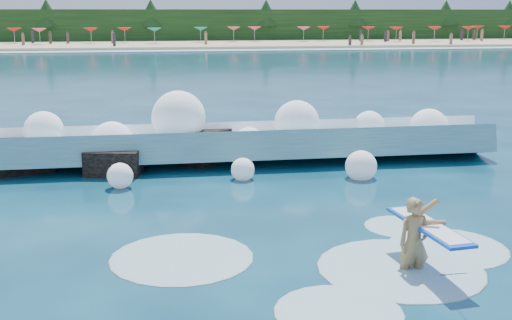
# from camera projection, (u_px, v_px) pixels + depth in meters

# --- Properties ---
(ground) EXTENTS (200.00, 200.00, 0.00)m
(ground) POSITION_uv_depth(u_px,v_px,m) (201.00, 239.00, 13.52)
(ground) COLOR #082E42
(ground) RESTS_ON ground
(beach) EXTENTS (140.00, 20.00, 0.40)m
(beach) POSITION_uv_depth(u_px,v_px,m) (157.00, 45.00, 88.46)
(beach) COLOR tan
(beach) RESTS_ON ground
(wet_band) EXTENTS (140.00, 5.00, 0.08)m
(wet_band) POSITION_uv_depth(u_px,v_px,m) (158.00, 51.00, 77.92)
(wet_band) COLOR silver
(wet_band) RESTS_ON ground
(treeline) EXTENTS (140.00, 4.00, 5.00)m
(treeline) POSITION_uv_depth(u_px,v_px,m) (156.00, 26.00, 97.56)
(treeline) COLOR black
(treeline) RESTS_ON ground
(breaking_wave) EXTENTS (18.01, 2.81, 1.55)m
(breaking_wave) POSITION_uv_depth(u_px,v_px,m) (211.00, 145.00, 20.41)
(breaking_wave) COLOR teal
(breaking_wave) RESTS_ON ground
(rock_cluster) EXTENTS (8.07, 3.05, 1.22)m
(rock_cluster) POSITION_uv_depth(u_px,v_px,m) (103.00, 155.00, 19.61)
(rock_cluster) COLOR black
(rock_cluster) RESTS_ON ground
(surfer_with_board) EXTENTS (0.98, 2.89, 1.71)m
(surfer_with_board) POSITION_uv_depth(u_px,v_px,m) (417.00, 239.00, 11.69)
(surfer_with_board) COLOR #A8814E
(surfer_with_board) RESTS_ON ground
(wave_spray) EXTENTS (15.43, 4.26, 2.38)m
(wave_spray) POSITION_uv_depth(u_px,v_px,m) (221.00, 131.00, 20.12)
(wave_spray) COLOR white
(wave_spray) RESTS_ON ground
(surf_foam) EXTENTS (9.25, 5.67, 0.16)m
(surf_foam) POSITION_uv_depth(u_px,v_px,m) (349.00, 264.00, 12.19)
(surf_foam) COLOR silver
(surf_foam) RESTS_ON ground
(beach_umbrellas) EXTENTS (110.87, 6.72, 0.50)m
(beach_umbrellas) POSITION_uv_depth(u_px,v_px,m) (160.00, 29.00, 90.27)
(beach_umbrellas) COLOR red
(beach_umbrellas) RESTS_ON ground
(beachgoers) EXTENTS (86.50, 12.98, 1.92)m
(beachgoers) POSITION_uv_depth(u_px,v_px,m) (154.00, 39.00, 85.32)
(beachgoers) COLOR #3F332D
(beachgoers) RESTS_ON ground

